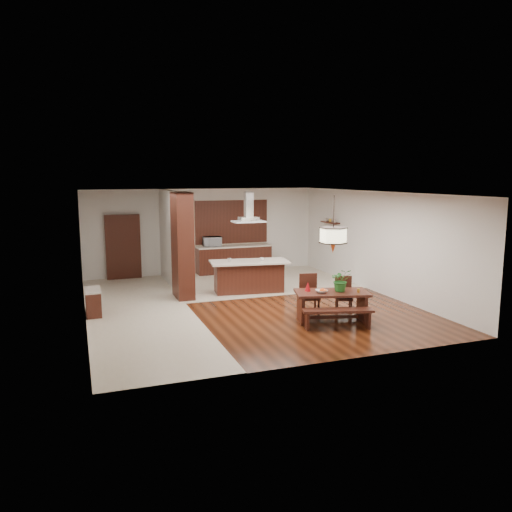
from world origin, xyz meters
name	(u,v)px	position (x,y,z in m)	size (l,w,h in m)	color
room_shell	(245,226)	(0.00, 0.00, 2.06)	(9.00, 9.04, 2.92)	#321509
tile_hallway	(139,313)	(-2.75, 0.00, 0.01)	(2.50, 9.00, 0.01)	beige
tile_kitchen	(257,281)	(1.25, 2.50, 0.01)	(5.50, 4.00, 0.01)	beige
soffit_band	(245,193)	(0.00, 0.00, 2.88)	(8.00, 9.00, 0.02)	#3B1E0E
partition_pier	(182,246)	(-1.40, 1.20, 1.45)	(0.45, 1.00, 2.90)	black
partition_stub	(169,237)	(-1.40, 3.30, 1.45)	(0.18, 2.40, 2.90)	silver
hallway_console	(93,302)	(-3.81, 0.20, 0.32)	(0.37, 0.88, 0.63)	black
hallway_doorway	(123,247)	(-2.70, 4.40, 1.05)	(1.10, 0.20, 2.10)	black
rear_counter	(234,259)	(1.00, 4.20, 0.48)	(2.60, 0.62, 0.95)	black
kitchen_window	(231,222)	(1.00, 4.46, 1.75)	(2.60, 0.08, 1.50)	#A96732
shelf_lower	(330,234)	(3.87, 2.60, 1.40)	(0.26, 0.90, 0.04)	black
shelf_upper	(330,222)	(3.87, 2.60, 1.80)	(0.26, 0.90, 0.04)	black
dining_table	(332,299)	(1.36, -2.20, 0.51)	(1.83, 1.24, 0.69)	black
dining_bench	(338,319)	(1.20, -2.78, 0.22)	(1.55, 0.34, 0.44)	black
dining_chair_left	(310,295)	(1.10, -1.60, 0.49)	(0.44, 0.44, 0.99)	black
dining_chair_right	(344,296)	(1.90, -1.82, 0.46)	(0.41, 0.41, 0.92)	black
pendant_lantern	(334,224)	(1.36, -2.20, 2.25)	(0.64, 0.64, 1.31)	#FFF7C3
foliage_plant	(341,280)	(1.57, -2.24, 0.96)	(0.47, 0.41, 0.53)	#236925
fruit_bowl	(322,291)	(1.09, -2.22, 0.73)	(0.27, 0.27, 0.07)	beige
napkin_cone	(308,286)	(0.86, -1.96, 0.80)	(0.14, 0.14, 0.21)	#9F0B11
gold_ornament	(358,290)	(1.89, -2.48, 0.74)	(0.06, 0.06, 0.09)	gold
kitchen_island	(249,276)	(0.51, 1.20, 0.47)	(2.34, 1.26, 0.92)	black
range_hood	(249,207)	(0.51, 1.20, 2.46)	(0.90, 0.55, 0.87)	silver
island_cup	(262,259)	(0.88, 1.10, 0.96)	(0.11, 0.11, 0.09)	silver
microwave	(212,242)	(0.23, 4.21, 1.12)	(0.60, 0.41, 0.33)	silver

